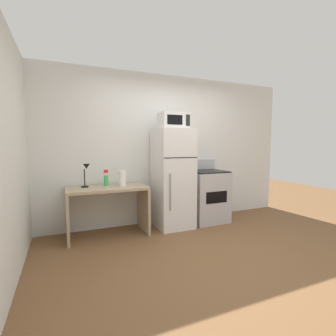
% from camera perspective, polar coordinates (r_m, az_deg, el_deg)
% --- Properties ---
extents(ground_plane, '(12.00, 12.00, 0.00)m').
position_cam_1_polar(ground_plane, '(3.28, 11.01, -19.72)').
color(ground_plane, brown).
extents(wall_back_white, '(5.00, 0.10, 2.60)m').
position_cam_1_polar(wall_back_white, '(4.48, -1.00, 4.30)').
color(wall_back_white, silver).
rests_on(wall_back_white, ground).
extents(desk, '(1.19, 0.61, 0.75)m').
position_cam_1_polar(desk, '(3.92, -13.78, -7.46)').
color(desk, tan).
rests_on(desk, ground).
extents(desk_lamp, '(0.14, 0.12, 0.35)m').
position_cam_1_polar(desk_lamp, '(3.89, -18.38, -0.74)').
color(desk_lamp, black).
rests_on(desk_lamp, desk).
extents(paper_towel_roll, '(0.11, 0.11, 0.24)m').
position_cam_1_polar(paper_towel_roll, '(3.90, -10.47, -2.31)').
color(paper_towel_roll, white).
rests_on(paper_towel_roll, desk).
extents(spray_bottle, '(0.06, 0.06, 0.25)m').
position_cam_1_polar(spray_bottle, '(3.96, -14.10, -2.59)').
color(spray_bottle, green).
rests_on(spray_bottle, desk).
extents(refrigerator, '(0.59, 0.66, 1.65)m').
position_cam_1_polar(refrigerator, '(4.17, 1.09, -2.37)').
color(refrigerator, white).
rests_on(refrigerator, ground).
extents(microwave, '(0.46, 0.35, 0.26)m').
position_cam_1_polar(microwave, '(4.13, 1.24, 10.83)').
color(microwave, silver).
rests_on(microwave, refrigerator).
extents(oven_range, '(0.65, 0.61, 1.10)m').
position_cam_1_polar(oven_range, '(4.57, 8.98, -6.29)').
color(oven_range, '#B7B7BC').
rests_on(oven_range, ground).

